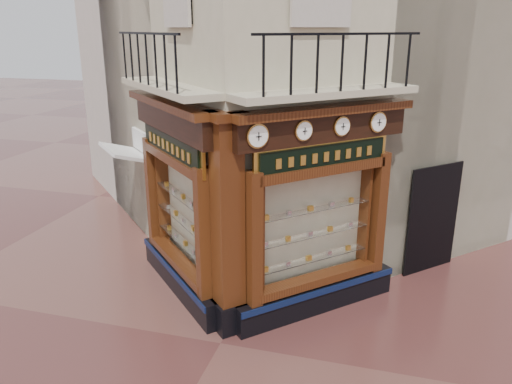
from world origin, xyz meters
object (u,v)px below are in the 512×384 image
(signboard_left, at_px, (171,146))
(awning, at_px, (133,245))
(clock_b, at_px, (304,131))
(clock_c, at_px, (342,126))
(clock_d, at_px, (378,122))
(corner_pilaster, at_px, (228,230))
(signboard_right, at_px, (324,156))
(clock_a, at_px, (258,136))

(signboard_left, bearing_deg, awning, 3.84)
(clock_b, height_order, clock_c, clock_c)
(clock_b, distance_m, awning, 6.34)
(clock_b, distance_m, clock_d, 1.63)
(clock_c, height_order, signboard_left, clock_c)
(corner_pilaster, height_order, clock_b, corner_pilaster)
(clock_c, bearing_deg, clock_d, 0.00)
(clock_c, relative_size, signboard_right, 0.17)
(clock_c, relative_size, clock_d, 0.91)
(corner_pilaster, relative_size, clock_c, 11.49)
(clock_a, height_order, clock_c, clock_a)
(clock_d, distance_m, signboard_right, 1.22)
(clock_a, bearing_deg, corner_pilaster, 129.05)
(signboard_left, relative_size, signboard_right, 1.07)
(clock_b, bearing_deg, clock_a, 180.00)
(signboard_left, bearing_deg, clock_a, -163.07)
(clock_b, relative_size, signboard_left, 0.16)
(clock_b, bearing_deg, clock_c, 0.00)
(corner_pilaster, xyz_separation_m, clock_c, (1.73, 1.13, 1.67))
(corner_pilaster, relative_size, clock_a, 10.05)
(clock_a, bearing_deg, awning, 99.78)
(corner_pilaster, bearing_deg, signboard_right, -10.25)
(corner_pilaster, xyz_separation_m, signboard_right, (1.46, 1.01, 1.15))
(clock_a, height_order, signboard_left, clock_a)
(clock_a, distance_m, clock_b, 0.88)
(clock_a, distance_m, signboard_left, 2.33)
(clock_c, bearing_deg, awning, 117.21)
(clock_d, height_order, signboard_right, clock_d)
(clock_a, xyz_separation_m, signboard_right, (0.91, 1.07, -0.52))
(clock_d, height_order, awning, clock_d)
(clock_d, height_order, signboard_left, clock_d)
(clock_b, height_order, awning, clock_b)
(corner_pilaster, distance_m, signboard_left, 2.12)
(clock_a, relative_size, signboard_left, 0.18)
(clock_c, distance_m, signboard_right, 0.60)
(clock_c, height_order, awning, clock_c)
(signboard_left, bearing_deg, clock_b, -144.72)
(clock_b, height_order, clock_d, clock_d)
(clock_a, relative_size, clock_b, 1.15)
(clock_d, bearing_deg, awning, 124.31)
(signboard_right, bearing_deg, clock_b, -168.14)
(clock_c, bearing_deg, signboard_left, 137.07)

